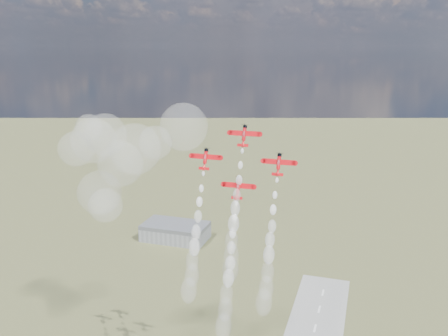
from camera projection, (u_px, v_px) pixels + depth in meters
The scene contains 10 objects.
hangar at pixel (175, 231), 371.85m from camera, with size 50.00×28.00×13.00m.
plane_lead at pixel (244, 135), 159.03m from camera, with size 10.59×4.96×7.17m.
plane_left at pixel (205, 159), 161.58m from camera, with size 10.59×4.96×7.17m.
plane_right at pixel (279, 164), 154.19m from camera, with size 10.59×4.96×7.17m.
plane_slot at pixel (238, 188), 156.74m from camera, with size 10.59×4.96×7.17m.
smoke_trail_lead at pixel (232, 245), 154.39m from camera, with size 5.22×17.89×39.31m.
smoke_trail_left at pixel (192, 266), 156.65m from camera, with size 5.14×19.00×38.68m.
smoke_trail_right at pixel (267, 277), 149.70m from camera, with size 5.30×17.85×39.14m.
smoke_trail_slot at pixel (226, 300), 151.84m from camera, with size 5.14×18.58×39.42m.
drifted_smoke_cloud at pixel (119, 155), 194.10m from camera, with size 62.30×37.37×51.80m.
Camera 1 is at (21.00, -139.97, 147.77)m, focal length 38.00 mm.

